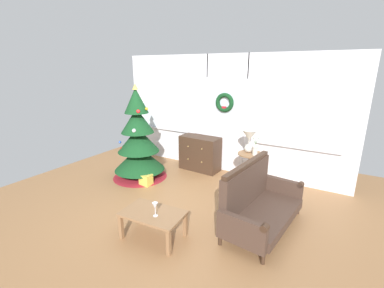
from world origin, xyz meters
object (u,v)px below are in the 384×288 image
at_px(christmas_tree, 138,144).
at_px(settee_sofa, 257,202).
at_px(gift_box, 146,180).
at_px(table_lamp, 249,138).
at_px(flower_vase, 255,149).
at_px(side_table, 250,163).
at_px(wine_glass, 155,206).
at_px(dresser_cabinet, 200,153).
at_px(coffee_table, 153,216).

relative_size(christmas_tree, settee_sofa, 1.23).
height_order(christmas_tree, gift_box, christmas_tree).
relative_size(table_lamp, flower_vase, 1.26).
bearing_deg(settee_sofa, side_table, 113.54).
bearing_deg(wine_glass, gift_box, 134.53).
height_order(dresser_cabinet, side_table, dresser_cabinet).
bearing_deg(wine_glass, settee_sofa, 45.32).
bearing_deg(christmas_tree, settee_sofa, -10.60).
distance_m(table_lamp, coffee_table, 2.44).
bearing_deg(coffee_table, table_lamp, 76.99).
bearing_deg(flower_vase, side_table, 149.04).
height_order(table_lamp, wine_glass, table_lamp).
bearing_deg(gift_box, side_table, 28.96).
bearing_deg(wine_glass, table_lamp, 79.29).
xyz_separation_m(settee_sofa, side_table, (-0.54, 1.24, 0.11)).
xyz_separation_m(settee_sofa, coffee_table, (-1.13, -1.01, -0.05)).
relative_size(side_table, coffee_table, 0.78).
relative_size(table_lamp, coffee_table, 0.50).
relative_size(dresser_cabinet, gift_box, 4.23).
xyz_separation_m(dresser_cabinet, flower_vase, (1.37, -0.35, 0.41)).
distance_m(side_table, wine_glass, 2.36).
bearing_deg(table_lamp, flower_vase, -32.01).
height_order(dresser_cabinet, coffee_table, dresser_cabinet).
bearing_deg(gift_box, wine_glass, -45.47).
bearing_deg(wine_glass, christmas_tree, 136.85).
relative_size(wine_glass, gift_box, 0.90).
xyz_separation_m(flower_vase, coffee_table, (-0.69, -2.19, -0.48)).
height_order(table_lamp, flower_vase, table_lamp).
distance_m(table_lamp, wine_glass, 2.42).
height_order(christmas_tree, dresser_cabinet, christmas_tree).
relative_size(side_table, wine_glass, 3.52).
distance_m(table_lamp, flower_vase, 0.25).
relative_size(flower_vase, wine_glass, 1.79).
height_order(side_table, coffee_table, side_table).
xyz_separation_m(christmas_tree, settee_sofa, (2.71, -0.51, -0.36)).
distance_m(settee_sofa, wine_glass, 1.49).
height_order(flower_vase, gift_box, flower_vase).
xyz_separation_m(coffee_table, gift_box, (-1.20, 1.26, -0.22)).
xyz_separation_m(christmas_tree, coffee_table, (1.58, -1.51, -0.41)).
xyz_separation_m(dresser_cabinet, gift_box, (-0.52, -1.28, -0.28)).
relative_size(coffee_table, wine_glass, 4.49).
bearing_deg(settee_sofa, wine_glass, -134.68).
distance_m(side_table, gift_box, 2.08).
xyz_separation_m(dresser_cabinet, coffee_table, (0.68, -2.54, -0.06)).
xyz_separation_m(side_table, gift_box, (-1.79, -0.99, -0.38)).
distance_m(dresser_cabinet, wine_glass, 2.71).
distance_m(dresser_cabinet, settee_sofa, 2.37).
distance_m(settee_sofa, coffee_table, 1.51).
relative_size(coffee_table, gift_box, 4.04).
relative_size(dresser_cabinet, wine_glass, 4.71).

